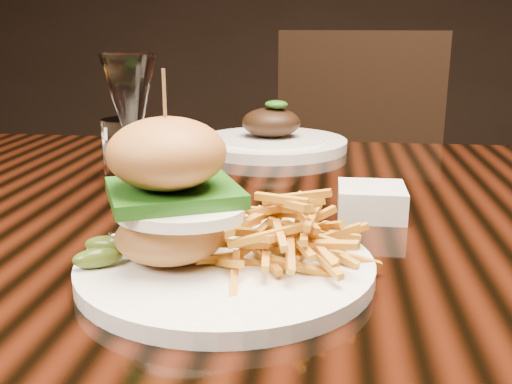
# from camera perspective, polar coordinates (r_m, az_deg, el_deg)

# --- Properties ---
(dining_table) EXTENTS (1.60, 0.90, 0.75)m
(dining_table) POSITION_cam_1_polar(r_m,az_deg,el_deg) (0.75, 6.02, -7.43)
(dining_table) COLOR black
(dining_table) RESTS_ON ground
(burger_plate) EXTENTS (0.27, 0.27, 0.18)m
(burger_plate) POSITION_cam_1_polar(r_m,az_deg,el_deg) (0.53, -3.56, -3.12)
(burger_plate) COLOR white
(burger_plate) RESTS_ON dining_table
(ramekin) EXTENTS (0.09, 0.09, 0.04)m
(ramekin) POSITION_cam_1_polar(r_m,az_deg,el_deg) (0.71, 10.92, -0.85)
(ramekin) COLOR white
(ramekin) RESTS_ON dining_table
(wine_glass) EXTENTS (0.07, 0.07, 0.18)m
(wine_glass) POSITION_cam_1_polar(r_m,az_deg,el_deg) (0.73, -11.88, 8.93)
(wine_glass) COLOR white
(wine_glass) RESTS_ON dining_table
(water_tumbler) EXTENTS (0.06, 0.06, 0.09)m
(water_tumbler) POSITION_cam_1_polar(r_m,az_deg,el_deg) (0.88, -12.32, 3.99)
(water_tumbler) COLOR white
(water_tumbler) RESTS_ON dining_table
(far_dish) EXTENTS (0.27, 0.27, 0.09)m
(far_dish) POSITION_cam_1_polar(r_m,az_deg,el_deg) (1.08, 1.44, 5.01)
(far_dish) COLOR white
(far_dish) RESTS_ON dining_table
(chair_far) EXTENTS (0.53, 0.53, 0.95)m
(chair_far) POSITION_cam_1_polar(r_m,az_deg,el_deg) (1.64, 9.04, 0.37)
(chair_far) COLOR black
(chair_far) RESTS_ON ground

